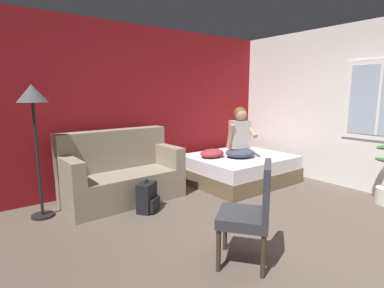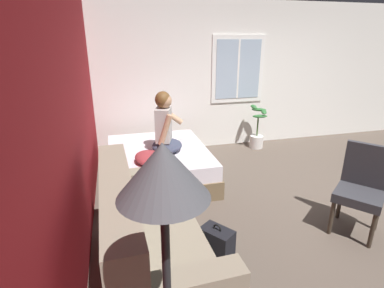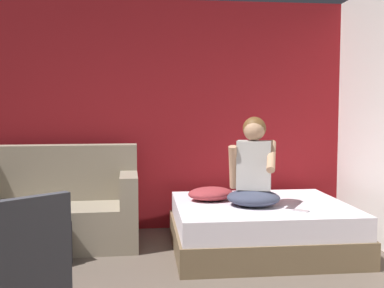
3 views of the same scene
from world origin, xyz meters
TOP-DOWN VIEW (x-y plane):
  - ground_plane at (0.00, 0.00)m, footprint 40.00×40.00m
  - wall_back_accent at (0.00, 3.15)m, footprint 9.89×0.16m
  - bed at (1.23, 2.14)m, footprint 1.77×1.49m
  - couch at (-0.87, 2.53)m, footprint 1.73×0.88m
  - side_chair at (-0.62, 0.20)m, footprint 0.65×0.65m
  - person_seated at (1.12, 2.04)m, footprint 0.63×0.58m
  - backpack at (-0.78, 1.89)m, footprint 0.35×0.35m
  - throw_pillow at (0.74, 2.33)m, footprint 0.54×0.44m
  - cell_phone at (1.51, 1.74)m, footprint 0.15×0.14m
  - floor_lamp at (-1.96, 2.56)m, footprint 0.36×0.36m

SIDE VIEW (x-z plane):
  - ground_plane at x=0.00m, z-range 0.00..0.00m
  - backpack at x=-0.78m, z-range -0.04..0.42m
  - bed at x=1.23m, z-range 0.00..0.48m
  - couch at x=-0.87m, z-range -0.13..0.91m
  - cell_phone at x=1.51m, z-range 0.48..0.49m
  - side_chair at x=-0.62m, z-range 0.04..1.02m
  - throw_pillow at x=0.74m, z-range 0.48..0.62m
  - person_seated at x=1.12m, z-range 0.40..1.27m
  - wall_back_accent at x=0.00m, z-range 0.00..2.70m
  - floor_lamp at x=-1.96m, z-range 0.58..2.28m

